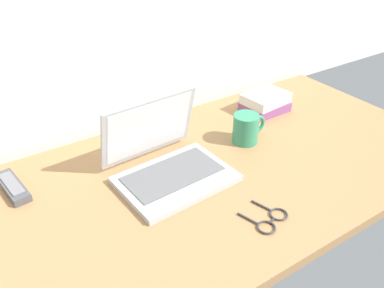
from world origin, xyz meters
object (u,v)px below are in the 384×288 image
at_px(book_stack, 265,102).
at_px(laptop, 166,161).
at_px(eyeglasses, 271,220).
at_px(coffee_mug, 246,128).
at_px(remote_control_near, 12,187).

bearing_deg(book_stack, laptop, -164.17).
bearing_deg(eyeglasses, laptop, 109.92).
distance_m(laptop, eyeglasses, 0.34).
height_order(coffee_mug, book_stack, coffee_mug).
distance_m(remote_control_near, eyeglasses, 0.70).
xyz_separation_m(laptop, coffee_mug, (0.31, 0.01, 0.00)).
bearing_deg(remote_control_near, laptop, -23.22).
relative_size(laptop, eyeglasses, 2.57).
height_order(laptop, coffee_mug, laptop).
xyz_separation_m(remote_control_near, eyeglasses, (0.50, -0.48, -0.01)).
bearing_deg(coffee_mug, laptop, -177.27).
height_order(laptop, eyeglasses, laptop).
height_order(laptop, book_stack, laptop).
bearing_deg(eyeglasses, coffee_mug, 59.47).
bearing_deg(coffee_mug, book_stack, 32.92).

